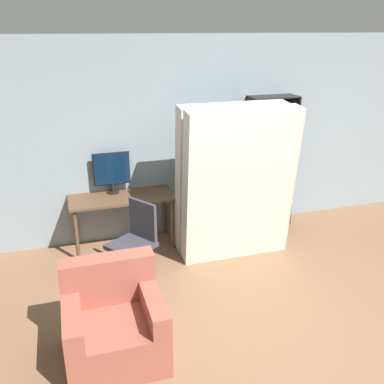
{
  "coord_description": "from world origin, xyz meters",
  "views": [
    {
      "loc": [
        -1.73,
        -2.79,
        2.77
      ],
      "look_at": [
        -0.41,
        1.47,
        1.05
      ],
      "focal_mm": 40.0,
      "sensor_mm": 36.0,
      "label": 1
    }
  ],
  "objects": [
    {
      "name": "mattress_far",
      "position": [
        0.26,
        2.01,
        0.97
      ],
      "size": [
        1.38,
        0.41,
        1.93
      ],
      "color": "beige",
      "rests_on": "ground"
    },
    {
      "name": "office_chair",
      "position": [
        -1.08,
        1.51,
        0.39
      ],
      "size": [
        0.61,
        0.61,
        0.96
      ],
      "color": "#4C4C51",
      "rests_on": "ground"
    },
    {
      "name": "mattress_near",
      "position": [
        0.26,
        1.7,
        0.97
      ],
      "size": [
        1.38,
        0.44,
        1.93
      ],
      "color": "beige",
      "rests_on": "ground"
    },
    {
      "name": "monitor",
      "position": [
        -1.17,
        2.58,
        1.03
      ],
      "size": [
        0.48,
        0.16,
        0.55
      ],
      "color": "black",
      "rests_on": "desk"
    },
    {
      "name": "desk",
      "position": [
        -1.08,
        2.4,
        0.62
      ],
      "size": [
        1.35,
        0.55,
        0.72
      ],
      "color": "brown",
      "rests_on": "ground"
    },
    {
      "name": "wall_back",
      "position": [
        0.0,
        2.7,
        1.35
      ],
      "size": [
        8.0,
        0.06,
        2.7
      ],
      "color": "gray",
      "rests_on": "ground"
    },
    {
      "name": "armchair",
      "position": [
        -1.47,
        0.4,
        0.32
      ],
      "size": [
        0.85,
        0.8,
        0.85
      ],
      "color": "#934C3D",
      "rests_on": "ground"
    },
    {
      "name": "bookshelf",
      "position": [
        0.99,
        2.55,
        0.91
      ],
      "size": [
        0.68,
        0.32,
        1.9
      ],
      "color": "black",
      "rests_on": "ground"
    },
    {
      "name": "ground_plane",
      "position": [
        0.0,
        0.0,
        0.0
      ],
      "size": [
        16.0,
        16.0,
        0.0
      ],
      "primitive_type": "plane",
      "color": "brown"
    }
  ]
}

